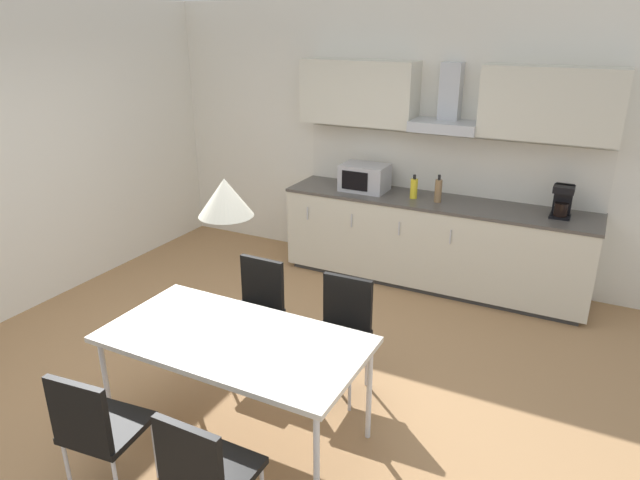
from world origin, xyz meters
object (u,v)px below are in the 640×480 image
dining_table (234,343)px  pendant_lamp (225,197)px  coffee_maker (562,201)px  chair_near_left (96,425)px  chair_far_right (342,324)px  bottle_yellow (414,188)px  chair_near_right (204,470)px  bottle_brown (438,191)px  chair_far_left (256,302)px  microwave (365,178)px

dining_table → pendant_lamp: pendant_lamp is taller
coffee_maker → chair_near_left: (-1.97, -3.74, -0.53)m
coffee_maker → chair_far_right: coffee_maker is taller
bottle_yellow → chair_near_right: 3.71m
pendant_lamp → bottle_brown: bearing=80.7°
coffee_maker → bottle_yellow: bearing=-177.5°
bottle_brown → chair_far_left: bottle_brown is taller
microwave → chair_near_right: size_ratio=0.55×
chair_far_left → pendant_lamp: pendant_lamp is taller
chair_near_right → chair_far_left: (-0.75, 1.63, 0.00)m
bottle_brown → chair_far_left: bearing=-112.5°
dining_table → chair_near_left: (-0.37, -0.81, -0.18)m
dining_table → chair_far_left: (-0.38, 0.81, -0.18)m
microwave → dining_table: microwave is taller
coffee_maker → pendant_lamp: (-1.60, -2.93, 0.61)m
bottle_yellow → dining_table: (-0.21, -2.86, -0.31)m
dining_table → chair_far_left: chair_far_left is taller
chair_near_right → bottle_brown: bearing=88.6°
chair_far_left → pendant_lamp: size_ratio=2.72×
microwave → chair_far_right: bearing=-71.0°
bottle_brown → coffee_maker: bearing=3.9°
coffee_maker → chair_far_left: size_ratio=0.34×
chair_far_left → chair_near_left: bearing=-89.7°
chair_near_right → chair_far_left: same height
microwave → chair_near_right: bearing=-79.0°
bottle_brown → chair_far_right: size_ratio=0.32×
chair_near_right → pendant_lamp: bearing=114.9°
microwave → bottle_brown: 0.81m
chair_far_left → dining_table: bearing=-65.2°
bottle_yellow → chair_far_left: (-0.59, -2.05, -0.49)m
chair_far_right → pendant_lamp: bearing=-114.7°
bottle_yellow → dining_table: bottle_yellow is taller
dining_table → chair_far_right: chair_far_right is taller
chair_near_right → chair_near_left: 0.74m
pendant_lamp → chair_far_left: bearing=114.8°
coffee_maker → pendant_lamp: 3.39m
dining_table → chair_near_left: chair_near_left is taller
bottle_yellow → chair_far_right: (0.16, -2.05, -0.49)m
dining_table → chair_near_right: size_ratio=1.92×
bottle_brown → chair_far_right: bearing=-92.6°
chair_far_right → dining_table: bearing=-114.7°
dining_table → chair_near_left: 0.91m
chair_near_right → chair_near_left: same height
coffee_maker → dining_table: 3.35m
microwave → chair_near_left: bearing=-90.3°
coffee_maker → chair_near_left: coffee_maker is taller
bottle_yellow → coffee_maker: bearing=2.5°
dining_table → chair_near_right: 0.91m
pendant_lamp → microwave: bearing=96.8°
microwave → chair_far_left: 2.15m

